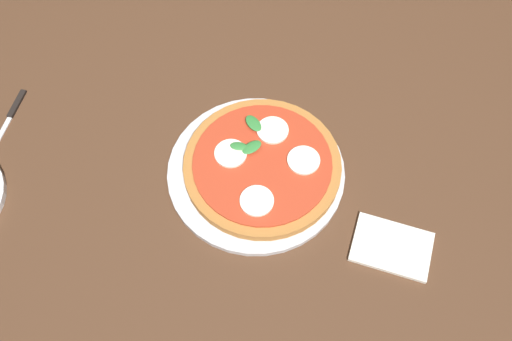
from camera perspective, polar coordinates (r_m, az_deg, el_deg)
ground_plane at (r=1.73m, az=-0.52°, el=-11.07°), size 6.00×6.00×0.00m
dining_table at (r=1.09m, az=-0.81°, el=0.15°), size 1.41×1.17×0.77m
serving_tray at (r=0.98m, az=0.00°, el=-0.11°), size 0.32×0.32×0.01m
pizza at (r=0.97m, az=0.66°, el=0.59°), size 0.28×0.28×0.03m
napkin at (r=0.95m, az=13.99°, el=-7.74°), size 0.15×0.12×0.01m
knife at (r=1.15m, az=-24.19°, el=5.38°), size 0.03×0.16×0.01m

